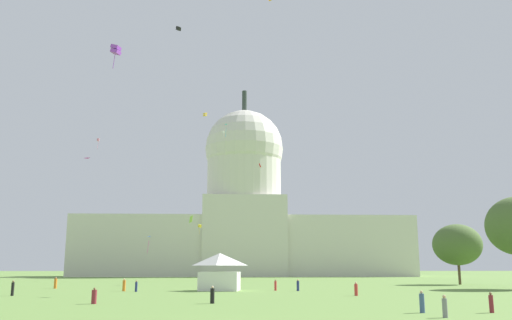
% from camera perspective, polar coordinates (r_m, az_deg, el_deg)
% --- Properties ---
extents(capitol_building, '(118.09, 28.73, 68.59)m').
position_cam_1_polar(capitol_building, '(194.95, -1.29, -6.08)').
color(capitol_building, beige).
rests_on(capitol_building, ground_plane).
extents(event_tent, '(6.42, 5.51, 5.30)m').
position_cam_1_polar(event_tent, '(78.91, -3.88, -11.77)').
color(event_tent, white).
rests_on(event_tent, ground_plane).
extents(tree_east_near, '(9.85, 8.82, 11.53)m').
position_cam_1_polar(tree_east_near, '(112.39, 20.59, -8.41)').
color(tree_east_near, brown).
rests_on(tree_east_near, ground_plane).
extents(person_orange_deep_crowd, '(0.57, 0.57, 1.76)m').
position_cam_1_polar(person_orange_deep_crowd, '(92.12, -20.51, -12.16)').
color(person_orange_deep_crowd, orange).
rests_on(person_orange_deep_crowd, ground_plane).
extents(person_black_edge_east, '(0.49, 0.49, 1.77)m').
position_cam_1_polar(person_black_edge_east, '(71.12, -24.42, -12.33)').
color(person_black_edge_east, black).
rests_on(person_black_edge_east, ground_plane).
extents(person_red_aisle_center, '(0.48, 0.48, 1.61)m').
position_cam_1_polar(person_red_aisle_center, '(66.31, 10.58, -13.35)').
color(person_red_aisle_center, red).
rests_on(person_red_aisle_center, ground_plane).
extents(person_red_front_left, '(0.47, 0.47, 1.57)m').
position_cam_1_polar(person_red_front_left, '(79.21, 2.08, -13.16)').
color(person_red_front_left, red).
rests_on(person_red_front_left, ground_plane).
extents(person_maroon_back_left, '(0.46, 0.46, 1.50)m').
position_cam_1_polar(person_maroon_back_left, '(45.07, 23.70, -13.75)').
color(person_maroon_back_left, maroon).
rests_on(person_maroon_back_left, ground_plane).
extents(person_grey_back_center, '(0.40, 0.40, 1.50)m').
position_cam_1_polar(person_grey_back_center, '(39.76, 19.40, -14.51)').
color(person_grey_back_center, gray).
rests_on(person_grey_back_center, ground_plane).
extents(person_navy_near_tree_west, '(0.45, 0.45, 1.54)m').
position_cam_1_polar(person_navy_near_tree_west, '(77.33, -12.60, -12.96)').
color(person_navy_near_tree_west, navy).
rests_on(person_navy_near_tree_west, ground_plane).
extents(person_black_mid_center, '(0.53, 0.53, 1.60)m').
position_cam_1_polar(person_black_mid_center, '(51.91, -4.66, -14.15)').
color(person_black_mid_center, black).
rests_on(person_black_mid_center, ground_plane).
extents(person_maroon_near_tree_east, '(0.57, 0.57, 1.47)m').
position_cam_1_polar(person_maroon_near_tree_east, '(53.37, -16.81, -13.71)').
color(person_maroon_near_tree_east, maroon).
rests_on(person_maroon_near_tree_east, ground_plane).
extents(person_orange_near_tent, '(0.61, 0.61, 1.74)m').
position_cam_1_polar(person_orange_near_tent, '(79.41, -13.83, -12.80)').
color(person_orange_near_tent, orange).
rests_on(person_orange_near_tent, ground_plane).
extents(person_navy_lawn_far_left, '(0.52, 0.52, 1.63)m').
position_cam_1_polar(person_navy_lawn_far_left, '(78.24, 4.47, -13.14)').
color(person_navy_lawn_far_left, navy).
rests_on(person_navy_lawn_far_left, ground_plane).
extents(person_denim_front_right, '(0.51, 0.51, 1.62)m').
position_cam_1_polar(person_denim_front_right, '(43.31, 17.21, -14.26)').
color(person_denim_front_right, '#3D5684').
rests_on(person_denim_front_right, ground_plane).
extents(kite_cyan_high, '(1.12, 1.39, 3.58)m').
position_cam_1_polar(kite_cyan_high, '(156.95, -3.05, 3.59)').
color(kite_cyan_high, '#33BCDB').
extents(kite_violet_mid, '(1.34, 1.29, 3.15)m').
position_cam_1_polar(kite_violet_mid, '(71.35, -14.66, 11.25)').
color(kite_violet_mid, purple).
extents(kite_blue_low, '(1.36, 1.37, 3.85)m').
position_cam_1_polar(kite_blue_low, '(140.55, -11.50, -8.27)').
color(kite_blue_low, blue).
extents(kite_gold_high, '(1.36, 1.36, 1.23)m').
position_cam_1_polar(kite_gold_high, '(171.56, -5.43, 4.82)').
color(kite_gold_high, gold).
extents(kite_white_high, '(0.94, 0.94, 2.46)m').
position_cam_1_polar(kite_white_high, '(175.47, -3.50, 2.99)').
color(kite_white_high, white).
extents(kite_magenta_mid, '(1.59, 1.02, 0.21)m').
position_cam_1_polar(kite_magenta_mid, '(134.45, -17.41, 0.03)').
color(kite_magenta_mid, '#D1339E').
extents(kite_lime_low, '(0.74, 1.25, 1.48)m').
position_cam_1_polar(kite_lime_low, '(107.73, -6.92, -6.26)').
color(kite_lime_low, '#8CD133').
extents(kite_pink_high, '(0.64, 0.64, 3.33)m').
position_cam_1_polar(kite_pink_high, '(166.25, -16.41, 2.04)').
color(kite_pink_high, pink).
extents(kite_yellow_low, '(1.22, 1.22, 3.10)m').
position_cam_1_polar(kite_yellow_low, '(172.57, -6.00, -6.99)').
color(kite_yellow_low, yellow).
extents(kite_black_high, '(0.94, 0.94, 0.84)m').
position_cam_1_polar(kite_black_high, '(94.53, -8.23, 13.64)').
color(kite_black_high, black).
extents(kite_red_mid, '(0.65, 0.65, 1.04)m').
position_cam_1_polar(kite_red_mid, '(145.39, 0.43, -0.58)').
color(kite_red_mid, red).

